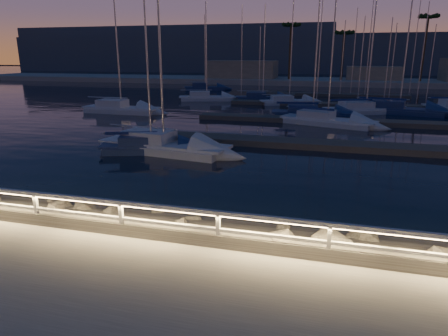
{
  "coord_description": "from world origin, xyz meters",
  "views": [
    {
      "loc": [
        0.84,
        -9.82,
        5.21
      ],
      "look_at": [
        -2.92,
        4.0,
        1.12
      ],
      "focal_mm": 32.0,
      "sensor_mm": 36.0,
      "label": 1
    }
  ],
  "objects_px": {
    "guard_rail": "(288,228)",
    "sailboat_f": "(311,113)",
    "sailboat_m": "(204,87)",
    "sailboat_g": "(397,109)",
    "sailboat_c": "(325,120)",
    "sailboat_n": "(261,97)",
    "sailboat_j": "(288,101)",
    "sailboat_e": "(120,108)",
    "sailboat_k": "(364,109)",
    "sailboat_b": "(161,144)",
    "sailboat_i": "(205,97)",
    "sailboat_a": "(149,146)"
  },
  "relations": [
    {
      "from": "sailboat_a",
      "to": "sailboat_j",
      "type": "relative_size",
      "value": 0.89
    },
    {
      "from": "guard_rail",
      "to": "sailboat_b",
      "type": "bearing_deg",
      "value": 126.6
    },
    {
      "from": "sailboat_e",
      "to": "sailboat_j",
      "type": "height_order",
      "value": "sailboat_e"
    },
    {
      "from": "sailboat_a",
      "to": "sailboat_f",
      "type": "xyz_separation_m",
      "value": [
        8.75,
        16.8,
        0.04
      ]
    },
    {
      "from": "sailboat_b",
      "to": "sailboat_f",
      "type": "distance_m",
      "value": 18.39
    },
    {
      "from": "sailboat_e",
      "to": "sailboat_f",
      "type": "relative_size",
      "value": 1.06
    },
    {
      "from": "sailboat_g",
      "to": "sailboat_n",
      "type": "relative_size",
      "value": 1.27
    },
    {
      "from": "sailboat_a",
      "to": "sailboat_c",
      "type": "distance_m",
      "value": 16.54
    },
    {
      "from": "sailboat_e",
      "to": "sailboat_k",
      "type": "distance_m",
      "value": 24.94
    },
    {
      "from": "sailboat_g",
      "to": "sailboat_n",
      "type": "bearing_deg",
      "value": 165.33
    },
    {
      "from": "sailboat_b",
      "to": "sailboat_e",
      "type": "bearing_deg",
      "value": 135.3
    },
    {
      "from": "sailboat_c",
      "to": "sailboat_m",
      "type": "bearing_deg",
      "value": 143.42
    },
    {
      "from": "sailboat_e",
      "to": "sailboat_n",
      "type": "xyz_separation_m",
      "value": [
        12.05,
        14.96,
        -0.07
      ]
    },
    {
      "from": "guard_rail",
      "to": "sailboat_j",
      "type": "xyz_separation_m",
      "value": [
        -4.34,
        38.46,
        -0.97
      ]
    },
    {
      "from": "sailboat_j",
      "to": "sailboat_i",
      "type": "bearing_deg",
      "value": 149.8
    },
    {
      "from": "sailboat_c",
      "to": "sailboat_n",
      "type": "relative_size",
      "value": 1.14
    },
    {
      "from": "sailboat_e",
      "to": "sailboat_k",
      "type": "relative_size",
      "value": 0.95
    },
    {
      "from": "sailboat_c",
      "to": "sailboat_f",
      "type": "distance_m",
      "value": 4.04
    },
    {
      "from": "sailboat_g",
      "to": "sailboat_i",
      "type": "relative_size",
      "value": 1.24
    },
    {
      "from": "sailboat_c",
      "to": "sailboat_i",
      "type": "relative_size",
      "value": 1.12
    },
    {
      "from": "sailboat_e",
      "to": "sailboat_k",
      "type": "bearing_deg",
      "value": 16.06
    },
    {
      "from": "sailboat_b",
      "to": "sailboat_c",
      "type": "xyz_separation_m",
      "value": [
        9.5,
        12.76,
        -0.03
      ]
    },
    {
      "from": "sailboat_c",
      "to": "sailboat_g",
      "type": "relative_size",
      "value": 0.9
    },
    {
      "from": "sailboat_b",
      "to": "sailboat_g",
      "type": "bearing_deg",
      "value": 60.99
    },
    {
      "from": "sailboat_k",
      "to": "sailboat_a",
      "type": "bearing_deg",
      "value": -148.16
    },
    {
      "from": "sailboat_b",
      "to": "sailboat_f",
      "type": "relative_size",
      "value": 1.08
    },
    {
      "from": "sailboat_e",
      "to": "sailboat_f",
      "type": "bearing_deg",
      "value": 7.43
    },
    {
      "from": "sailboat_b",
      "to": "sailboat_i",
      "type": "height_order",
      "value": "sailboat_b"
    },
    {
      "from": "sailboat_k",
      "to": "sailboat_m",
      "type": "xyz_separation_m",
      "value": [
        -24.1,
        21.81,
        -0.01
      ]
    },
    {
      "from": "sailboat_g",
      "to": "sailboat_j",
      "type": "xyz_separation_m",
      "value": [
        -11.52,
        4.64,
        -0.05
      ]
    },
    {
      "from": "sailboat_f",
      "to": "sailboat_g",
      "type": "height_order",
      "value": "sailboat_g"
    },
    {
      "from": "guard_rail",
      "to": "sailboat_f",
      "type": "height_order",
      "value": "sailboat_f"
    },
    {
      "from": "sailboat_n",
      "to": "sailboat_e",
      "type": "bearing_deg",
      "value": -142.11
    },
    {
      "from": "sailboat_i",
      "to": "sailboat_j",
      "type": "distance_m",
      "value": 10.85
    },
    {
      "from": "sailboat_e",
      "to": "sailboat_m",
      "type": "relative_size",
      "value": 1.14
    },
    {
      "from": "sailboat_c",
      "to": "sailboat_m",
      "type": "distance_m",
      "value": 36.21
    },
    {
      "from": "sailboat_f",
      "to": "sailboat_k",
      "type": "height_order",
      "value": "sailboat_k"
    },
    {
      "from": "sailboat_b",
      "to": "sailboat_i",
      "type": "xyz_separation_m",
      "value": [
        -5.95,
        27.53,
        -0.02
      ]
    },
    {
      "from": "sailboat_f",
      "to": "sailboat_j",
      "type": "relative_size",
      "value": 1.11
    },
    {
      "from": "sailboat_g",
      "to": "sailboat_k",
      "type": "bearing_deg",
      "value": -154.92
    },
    {
      "from": "sailboat_c",
      "to": "sailboat_j",
      "type": "xyz_separation_m",
      "value": [
        -4.69,
        13.39,
        -0.02
      ]
    },
    {
      "from": "sailboat_j",
      "to": "sailboat_e",
      "type": "bearing_deg",
      "value": -166.62
    },
    {
      "from": "guard_rail",
      "to": "sailboat_b",
      "type": "distance_m",
      "value": 15.37
    },
    {
      "from": "guard_rail",
      "to": "sailboat_c",
      "type": "distance_m",
      "value": 25.1
    },
    {
      "from": "sailboat_j",
      "to": "sailboat_k",
      "type": "xyz_separation_m",
      "value": [
        8.32,
        -5.33,
        0.04
      ]
    },
    {
      "from": "guard_rail",
      "to": "sailboat_m",
      "type": "xyz_separation_m",
      "value": [
        -20.12,
        54.94,
        -0.94
      ]
    },
    {
      "from": "sailboat_e",
      "to": "sailboat_g",
      "type": "xyz_separation_m",
      "value": [
        27.33,
        6.95,
        -0.02
      ]
    },
    {
      "from": "sailboat_b",
      "to": "sailboat_m",
      "type": "height_order",
      "value": "sailboat_b"
    },
    {
      "from": "sailboat_g",
      "to": "sailboat_k",
      "type": "relative_size",
      "value": 1.03
    },
    {
      "from": "sailboat_b",
      "to": "sailboat_n",
      "type": "distance_m",
      "value": 29.53
    }
  ]
}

